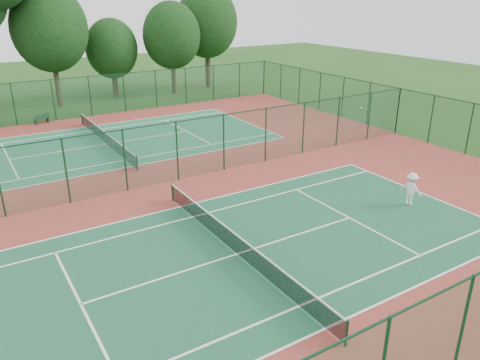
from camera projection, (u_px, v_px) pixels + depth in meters
name	position (u px, v px, depth m)	size (l,w,h in m)	color
ground	(154.00, 185.00, 26.55)	(120.00, 120.00, 0.00)	#204B17
red_pad	(154.00, 185.00, 26.55)	(40.00, 36.00, 0.01)	maroon
court_near	(237.00, 254.00, 19.46)	(23.77, 10.97, 0.01)	#1B5537
court_far	(106.00, 144.00, 33.64)	(23.77, 10.97, 0.01)	#226B48
fence_north	(72.00, 98.00, 40.08)	(40.00, 0.09, 3.50)	#1A5031
fence_south	(424.00, 352.00, 11.72)	(40.00, 0.09, 3.50)	#1C5435
fence_east	(398.00, 111.00, 35.72)	(0.09, 36.00, 3.50)	#174529
fence_divider	(152.00, 155.00, 25.90)	(40.00, 0.09, 3.50)	#1A4F33
tennis_net_near	(237.00, 243.00, 19.26)	(0.10, 12.90, 0.97)	#153B21
tennis_net_far	(105.00, 137.00, 33.44)	(0.10, 12.90, 0.97)	#153C20
player_near	(411.00, 189.00, 23.74)	(1.11, 0.64, 1.72)	white
bench	(42.00, 118.00, 38.86)	(1.37, 0.80, 0.82)	#12351E
stray_ball_a	(176.00, 184.00, 26.57)	(0.08, 0.08, 0.08)	#C7EA36
stray_ball_b	(238.00, 170.00, 28.61)	(0.08, 0.08, 0.08)	#C7E034
stray_ball_c	(98.00, 200.00, 24.49)	(0.07, 0.07, 0.07)	#D7E535
evergreen_row	(64.00, 104.00, 45.90)	(39.00, 5.00, 12.00)	black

